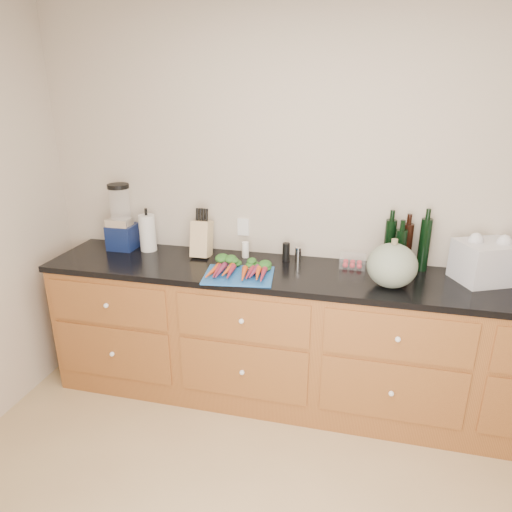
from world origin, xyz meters
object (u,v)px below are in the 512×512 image
(squash, at_px, (392,266))
(blender_appliance, at_px, (121,221))
(knife_block, at_px, (202,239))
(carrots, at_px, (241,269))
(tomato_box, at_px, (353,261))
(cutting_board, at_px, (239,275))
(paper_towel, at_px, (148,233))

(squash, xyz_separation_m, blender_appliance, (-1.85, 0.25, 0.08))
(blender_appliance, relative_size, knife_block, 1.91)
(squash, relative_size, knife_block, 1.17)
(carrots, xyz_separation_m, tomato_box, (0.67, 0.29, 0.00))
(squash, bearing_deg, blender_appliance, 172.18)
(cutting_board, relative_size, carrots, 1.07)
(carrots, height_order, paper_towel, paper_towel)
(cutting_board, relative_size, tomato_box, 2.55)
(blender_appliance, bearing_deg, carrots, -16.02)
(carrots, xyz_separation_m, squash, (0.90, 0.02, 0.09))
(squash, xyz_separation_m, knife_block, (-1.25, 0.24, -0.01))
(carrots, bearing_deg, blender_appliance, 163.98)
(blender_appliance, height_order, knife_block, blender_appliance)
(paper_towel, bearing_deg, carrots, -20.02)
(carrots, bearing_deg, squash, 1.20)
(knife_block, bearing_deg, tomato_box, 1.69)
(blender_appliance, bearing_deg, squash, -7.82)
(knife_block, bearing_deg, carrots, -36.50)
(squash, bearing_deg, carrots, -178.80)
(cutting_board, relative_size, knife_block, 1.71)
(cutting_board, height_order, tomato_box, tomato_box)
(knife_block, bearing_deg, paper_towel, 177.22)
(carrots, distance_m, blender_appliance, 1.00)
(blender_appliance, distance_m, paper_towel, 0.21)
(cutting_board, relative_size, paper_towel, 1.63)
(blender_appliance, height_order, tomato_box, blender_appliance)
(carrots, bearing_deg, cutting_board, -90.00)
(blender_appliance, relative_size, tomato_box, 2.84)
(cutting_board, distance_m, paper_towel, 0.83)
(paper_towel, bearing_deg, tomato_box, 0.40)
(cutting_board, xyz_separation_m, squash, (0.90, 0.06, 0.12))
(cutting_board, height_order, carrots, carrots)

